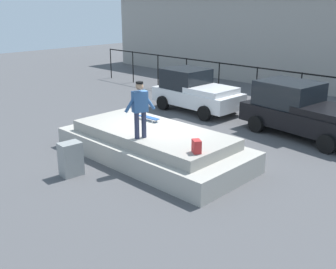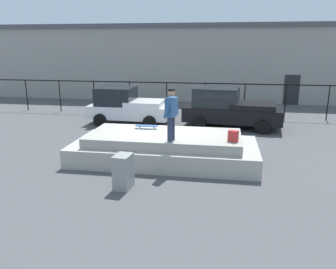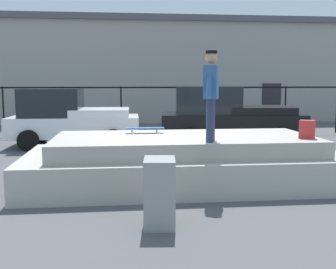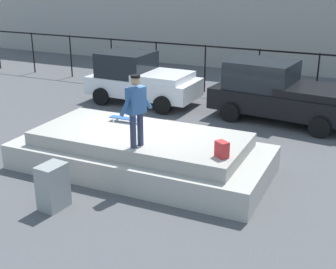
# 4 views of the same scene
# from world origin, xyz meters

# --- Properties ---
(ground_plane) EXTENTS (60.00, 60.00, 0.00)m
(ground_plane) POSITION_xyz_m (0.00, 0.00, 0.00)
(ground_plane) COLOR #4C4C4F
(concrete_ledge) EXTENTS (6.34, 2.89, 0.97)m
(concrete_ledge) POSITION_xyz_m (0.17, -0.46, 0.45)
(concrete_ledge) COLOR #ADA89E
(concrete_ledge) RESTS_ON ground_plane
(skateboarder) EXTENTS (0.39, 0.93, 1.65)m
(skateboarder) POSITION_xyz_m (0.53, -1.29, 1.92)
(skateboarder) COLOR #2D334C
(skateboarder) RESTS_ON concrete_ledge
(skateboard) EXTENTS (0.82, 0.24, 0.12)m
(skateboard) POSITION_xyz_m (-0.59, 0.10, 1.07)
(skateboard) COLOR #264C8C
(skateboard) RESTS_ON concrete_ledge
(backpack) EXTENTS (0.34, 0.32, 0.35)m
(backpack) POSITION_xyz_m (2.48, -1.08, 1.15)
(backpack) COLOR red
(backpack) RESTS_ON concrete_ledge
(car_white_pickup_near) EXTENTS (4.12, 2.20, 1.85)m
(car_white_pickup_near) POSITION_xyz_m (-2.73, 4.95, 0.91)
(car_white_pickup_near) COLOR white
(car_white_pickup_near) RESTS_ON ground_plane
(car_black_pickup_mid) EXTENTS (4.86, 2.60, 1.92)m
(car_black_pickup_mid) POSITION_xyz_m (2.42, 4.99, 0.94)
(car_black_pickup_mid) COLOR black
(car_black_pickup_mid) RESTS_ON ground_plane
(utility_box) EXTENTS (0.50, 0.64, 0.98)m
(utility_box) POSITION_xyz_m (-0.56, -2.98, 0.49)
(utility_box) COLOR gray
(utility_box) RESTS_ON ground_plane
(fence_row) EXTENTS (24.06, 0.06, 1.89)m
(fence_row) POSITION_xyz_m (-0.00, 7.42, 1.32)
(fence_row) COLOR black
(fence_row) RESTS_ON ground_plane
(warehouse_building) EXTENTS (33.73, 6.33, 5.37)m
(warehouse_building) POSITION_xyz_m (0.00, 15.20, 2.69)
(warehouse_building) COLOR gray
(warehouse_building) RESTS_ON ground_plane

